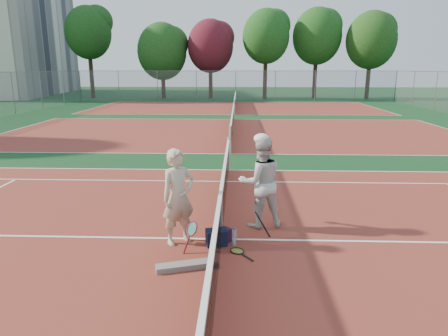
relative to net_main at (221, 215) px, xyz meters
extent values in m
plane|color=#0F3718|center=(0.00, 0.00, -0.51)|extent=(130.00, 130.00, 0.00)
cube|color=maroon|center=(0.00, 0.00, -0.51)|extent=(23.77, 10.97, 0.01)
cube|color=maroon|center=(0.00, 13.50, -0.51)|extent=(23.77, 10.97, 0.01)
cube|color=maroon|center=(0.00, 27.00, -0.51)|extent=(23.77, 10.97, 0.01)
cube|color=beige|center=(-28.00, 44.00, 6.99)|extent=(12.96, 23.18, 15.00)
imported|color=beige|center=(-0.80, -0.16, 0.41)|extent=(0.80, 0.75, 1.84)
imported|color=silver|center=(0.79, 0.74, 0.45)|extent=(1.09, 0.94, 1.93)
cube|color=black|center=(-0.08, -0.26, -0.36)|extent=(0.44, 0.35, 0.30)
cube|color=#28102B|center=(0.03, -0.06, -0.38)|extent=(0.39, 0.38, 0.26)
cube|color=slate|center=(-0.57, -1.21, -0.46)|extent=(0.96, 0.48, 0.10)
cylinder|color=#C9E7FF|center=(0.26, -0.24, -0.36)|extent=(0.09, 0.09, 0.30)
cylinder|color=#382314|center=(-16.08, 37.66, 2.29)|extent=(0.44, 0.44, 5.60)
ellipsoid|color=#133F12|center=(-16.08, 37.66, 6.49)|extent=(4.92, 4.92, 5.65)
cylinder|color=#382314|center=(-8.04, 37.50, 1.50)|extent=(0.44, 0.44, 4.02)
ellipsoid|color=#154313|center=(-8.04, 37.50, 4.51)|extent=(5.31, 5.31, 6.11)
cylinder|color=#382314|center=(-2.82, 37.83, 1.72)|extent=(0.44, 0.44, 4.46)
ellipsoid|color=#4E101C|center=(-2.82, 37.83, 5.07)|extent=(4.96, 4.96, 5.71)
cylinder|color=#382314|center=(3.13, 36.90, 2.09)|extent=(0.44, 0.44, 5.20)
ellipsoid|color=#154915|center=(3.13, 36.90, 5.99)|extent=(4.93, 4.93, 5.67)
cylinder|color=#382314|center=(8.72, 38.35, 2.13)|extent=(0.44, 0.44, 5.29)
ellipsoid|color=#174614|center=(8.72, 38.35, 6.10)|extent=(5.26, 5.26, 6.05)
cylinder|color=#382314|center=(14.17, 37.09, 1.94)|extent=(0.44, 0.44, 4.90)
ellipsoid|color=#194313|center=(14.17, 37.09, 5.61)|extent=(5.19, 5.19, 5.97)
camera|label=1|loc=(0.33, -7.27, 2.76)|focal=32.00mm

